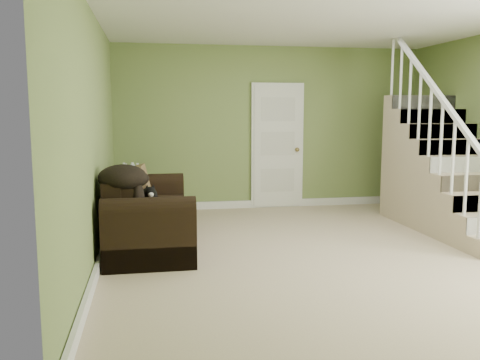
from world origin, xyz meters
name	(u,v)px	position (x,y,z in m)	size (l,w,h in m)	color
floor	(327,251)	(0.00, 0.00, 0.00)	(5.00, 5.50, 0.01)	tan
ceiling	(333,13)	(0.00, 0.00, 2.60)	(5.00, 5.50, 0.01)	white
wall_back	(271,128)	(0.00, 2.75, 1.30)	(5.00, 0.04, 2.60)	olive
wall_left	(94,138)	(-2.50, 0.00, 1.30)	(0.04, 5.50, 2.60)	olive
baseboard_back	(271,203)	(0.00, 2.72, 0.06)	(5.00, 0.04, 0.12)	white
baseboard_left	(101,257)	(-2.47, 0.00, 0.06)	(0.04, 5.50, 0.12)	white
door	(277,146)	(0.10, 2.71, 1.01)	(0.86, 0.12, 2.02)	white
staircase	(443,180)	(1.99, 0.97, 0.64)	(1.00, 2.51, 2.82)	tan
sofa	(145,218)	(-2.02, 0.65, 0.32)	(0.93, 2.15, 0.85)	black
side_table	(133,201)	(-2.19, 1.83, 0.32)	(0.66, 0.66, 0.86)	black
cat	(149,195)	(-1.96, 0.87, 0.56)	(0.27, 0.53, 0.26)	black
banana	(169,206)	(-1.75, 0.49, 0.49)	(0.06, 0.20, 0.06)	yellow
throw_pillow	(143,183)	(-2.04, 1.28, 0.65)	(0.12, 0.47, 0.47)	#513420
throw_blanket	(123,178)	(-2.23, 0.09, 0.88)	(0.50, 0.66, 0.27)	black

